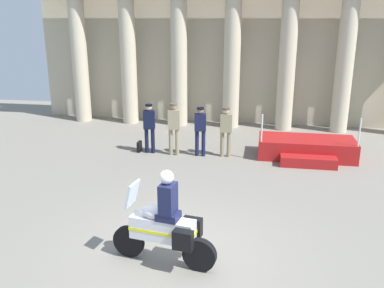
% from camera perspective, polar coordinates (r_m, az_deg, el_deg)
% --- Properties ---
extents(ground_plane, '(28.00, 28.00, 0.00)m').
position_cam_1_polar(ground_plane, '(8.51, -2.09, -14.91)').
color(ground_plane, gray).
extents(colonnade_backdrop, '(17.23, 1.53, 6.50)m').
position_cam_1_polar(colonnade_backdrop, '(17.87, 5.71, 13.29)').
color(colonnade_backdrop, '#B6AB91').
rests_on(colonnade_backdrop, ground_plane).
extents(reviewing_stand, '(3.14, 1.91, 1.54)m').
position_cam_1_polar(reviewing_stand, '(14.29, 15.41, -0.64)').
color(reviewing_stand, '#A51919').
rests_on(reviewing_stand, ground_plane).
extents(officer_in_row_0, '(0.41, 0.27, 1.70)m').
position_cam_1_polar(officer_in_row_0, '(14.18, -5.89, 2.69)').
color(officer_in_row_0, black).
rests_on(officer_in_row_0, ground_plane).
extents(officer_in_row_1, '(0.41, 0.27, 1.78)m').
position_cam_1_polar(officer_in_row_1, '(13.87, -2.52, 2.64)').
color(officer_in_row_1, gray).
rests_on(officer_in_row_1, ground_plane).
extents(officer_in_row_2, '(0.41, 0.27, 1.66)m').
position_cam_1_polar(officer_in_row_2, '(13.78, 1.14, 2.27)').
color(officer_in_row_2, '#141938').
rests_on(officer_in_row_2, ground_plane).
extents(officer_in_row_3, '(0.41, 0.27, 1.68)m').
position_cam_1_polar(officer_in_row_3, '(13.75, 4.66, 2.20)').
color(officer_in_row_3, '#847A5B').
rests_on(officer_in_row_3, ground_plane).
extents(motorcycle_with_rider, '(2.08, 0.76, 1.90)m').
position_cam_1_polar(motorcycle_with_rider, '(7.86, -3.58, -11.15)').
color(motorcycle_with_rider, black).
rests_on(motorcycle_with_rider, ground_plane).
extents(briefcase_on_ground, '(0.10, 0.32, 0.36)m').
position_cam_1_polar(briefcase_on_ground, '(14.56, -7.23, -0.35)').
color(briefcase_on_ground, black).
rests_on(briefcase_on_ground, ground_plane).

